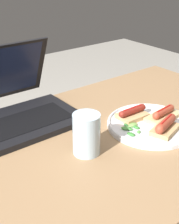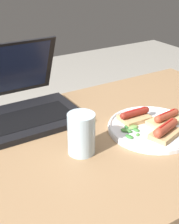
% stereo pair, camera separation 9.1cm
% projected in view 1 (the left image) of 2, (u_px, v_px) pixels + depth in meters
% --- Properties ---
extents(desk, '(1.27, 0.68, 0.72)m').
position_uv_depth(desk, '(96.00, 167.00, 0.94)').
color(desk, '#93704C').
rests_on(desk, ground_plane).
extents(laptop, '(0.37, 0.33, 0.23)m').
position_uv_depth(laptop, '(11.00, 109.00, 0.97)').
color(laptop, black).
rests_on(laptop, desk).
extents(plate, '(0.26, 0.26, 0.02)m').
position_uv_depth(plate, '(150.00, 124.00, 0.95)').
color(plate, silver).
rests_on(plate, desk).
extents(sausage_toast_left, '(0.11, 0.07, 0.04)m').
position_uv_depth(sausage_toast_left, '(132.00, 114.00, 0.97)').
color(sausage_toast_left, tan).
rests_on(sausage_toast_left, plate).
extents(sausage_toast_middle, '(0.11, 0.08, 0.04)m').
position_uv_depth(sausage_toast_middle, '(165.00, 126.00, 0.89)').
color(sausage_toast_middle, tan).
rests_on(sausage_toast_middle, plate).
extents(sausage_toast_right, '(0.13, 0.08, 0.04)m').
position_uv_depth(sausage_toast_right, '(163.00, 115.00, 0.97)').
color(sausage_toast_right, tan).
rests_on(sausage_toast_right, plate).
extents(salad_pile, '(0.07, 0.07, 0.01)m').
position_uv_depth(salad_pile, '(131.00, 128.00, 0.91)').
color(salad_pile, '#387A33').
rests_on(salad_pile, plate).
extents(drinking_glass, '(0.07, 0.07, 0.11)m').
position_uv_depth(drinking_glass, '(86.00, 134.00, 0.81)').
color(drinking_glass, silver).
rests_on(drinking_glass, desk).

